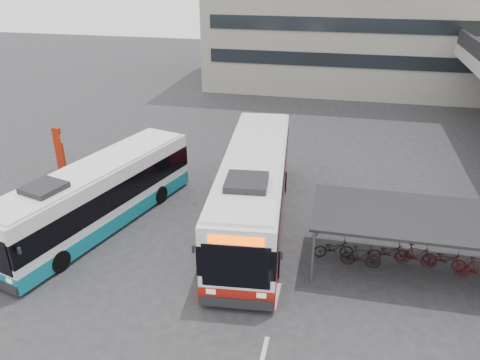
# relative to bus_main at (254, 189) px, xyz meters

# --- Properties ---
(ground) EXTENTS (120.00, 120.00, 0.00)m
(ground) POSITION_rel_bus_main_xyz_m (-0.56, -5.30, -1.80)
(ground) COLOR #28282B
(ground) RESTS_ON ground
(bike_shelter) EXTENTS (10.00, 4.00, 2.54)m
(bike_shelter) POSITION_rel_bus_main_xyz_m (7.91, -2.30, -0.50)
(bike_shelter) COLOR #595B60
(bike_shelter) RESTS_ON ground
(road_markings) EXTENTS (0.15, 7.60, 0.01)m
(road_markings) POSITION_rel_bus_main_xyz_m (1.94, -8.30, -1.80)
(road_markings) COLOR beige
(road_markings) RESTS_ON ground
(bus_main) EXTENTS (4.05, 13.34, 3.88)m
(bus_main) POSITION_rel_bus_main_xyz_m (0.00, 0.00, 0.00)
(bus_main) COLOR white
(bus_main) RESTS_ON ground
(bus_teal) EXTENTS (5.47, 11.64, 3.37)m
(bus_teal) POSITION_rel_bus_main_xyz_m (-7.18, -1.83, -0.24)
(bus_teal) COLOR white
(bus_teal) RESTS_ON ground
(pedestrian) EXTENTS (0.64, 0.73, 1.68)m
(pedestrian) POSITION_rel_bus_main_xyz_m (-0.41, -5.39, -0.96)
(pedestrian) COLOR black
(pedestrian) RESTS_ON ground
(sign_totem_north) EXTENTS (0.59, 0.25, 2.71)m
(sign_totem_north) POSITION_rel_bus_main_xyz_m (-12.69, 3.69, -0.41)
(sign_totem_north) COLOR #9C1F09
(sign_totem_north) RESTS_ON ground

